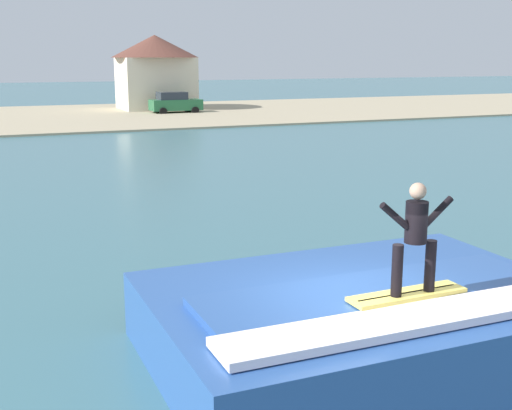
{
  "coord_description": "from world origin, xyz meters",
  "views": [
    {
      "loc": [
        -5.1,
        -8.09,
        4.64
      ],
      "look_at": [
        0.31,
        4.64,
        1.58
      ],
      "focal_mm": 46.64,
      "sensor_mm": 36.0,
      "label": 1
    }
  ],
  "objects_px": {
    "house_gabled_white": "(155,68)",
    "surfboard": "(407,294)",
    "car_far_shore": "(175,103)",
    "wave_crest": "(363,321)",
    "surfer": "(416,233)"
  },
  "relations": [
    {
      "from": "surfboard",
      "to": "house_gabled_white",
      "type": "xyz_separation_m",
      "value": [
        9.86,
        52.0,
        2.49
      ]
    },
    {
      "from": "wave_crest",
      "to": "house_gabled_white",
      "type": "relative_size",
      "value": 0.84
    },
    {
      "from": "surfer",
      "to": "car_far_shore",
      "type": "distance_m",
      "value": 48.46
    },
    {
      "from": "surfer",
      "to": "house_gabled_white",
      "type": "xyz_separation_m",
      "value": [
        9.81,
        52.06,
        1.54
      ]
    },
    {
      "from": "car_far_shore",
      "to": "house_gabled_white",
      "type": "distance_m",
      "value": 5.49
    },
    {
      "from": "wave_crest",
      "to": "surfer",
      "type": "distance_m",
      "value": 1.86
    },
    {
      "from": "house_gabled_white",
      "to": "surfboard",
      "type": "bearing_deg",
      "value": -100.73
    },
    {
      "from": "surfer",
      "to": "car_far_shore",
      "type": "xyz_separation_m",
      "value": [
        10.17,
        47.36,
        -1.27
      ]
    },
    {
      "from": "wave_crest",
      "to": "car_far_shore",
      "type": "bearing_deg",
      "value": 77.35
    },
    {
      "from": "wave_crest",
      "to": "surfboard",
      "type": "distance_m",
      "value": 1.08
    },
    {
      "from": "surfboard",
      "to": "car_far_shore",
      "type": "xyz_separation_m",
      "value": [
        10.22,
        47.3,
        -0.32
      ]
    },
    {
      "from": "car_far_shore",
      "to": "house_gabled_white",
      "type": "relative_size",
      "value": 0.55
    },
    {
      "from": "surfboard",
      "to": "car_far_shore",
      "type": "relative_size",
      "value": 0.44
    },
    {
      "from": "wave_crest",
      "to": "surfer",
      "type": "xyz_separation_m",
      "value": [
        0.26,
        -0.87,
        1.63
      ]
    },
    {
      "from": "surfboard",
      "to": "house_gabled_white",
      "type": "relative_size",
      "value": 0.24
    }
  ]
}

